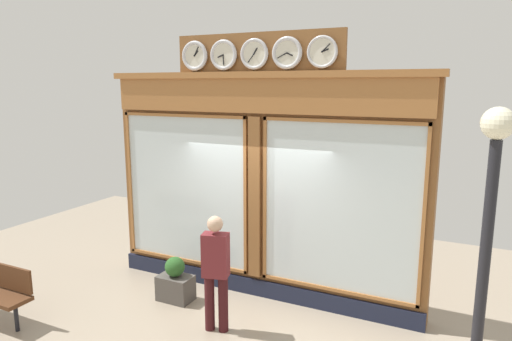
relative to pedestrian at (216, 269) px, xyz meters
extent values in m
cube|color=brown|center=(-0.01, -1.41, 0.85)|extent=(5.36, 0.30, 3.55)
cube|color=#191E33|center=(-0.01, -1.24, -0.79)|extent=(5.36, 0.08, 0.28)
cube|color=#A56936|center=(-0.01, -1.22, 2.35)|extent=(5.26, 0.08, 0.53)
cube|color=#A56936|center=(-0.01, -1.24, 2.67)|extent=(5.47, 0.20, 0.10)
cube|color=silver|center=(-1.38, -1.24, 0.73)|extent=(2.33, 0.02, 2.52)
cube|color=#A56936|center=(-1.38, -1.22, 2.01)|extent=(2.43, 0.04, 0.05)
cube|color=#A56936|center=(-1.38, -1.22, -0.56)|extent=(2.43, 0.04, 0.05)
cube|color=#A56936|center=(-2.57, -1.22, 0.73)|extent=(0.05, 0.04, 2.62)
cube|color=#A56936|center=(-0.19, -1.22, 0.73)|extent=(0.05, 0.04, 2.62)
cube|color=silver|center=(1.35, -1.24, 0.73)|extent=(2.33, 0.02, 2.52)
cube|color=#A56936|center=(1.35, -1.22, 2.01)|extent=(2.43, 0.04, 0.05)
cube|color=#A56936|center=(1.35, -1.22, -0.56)|extent=(2.43, 0.04, 0.05)
cube|color=#A56936|center=(2.55, -1.22, 0.73)|extent=(0.05, 0.04, 2.62)
cube|color=#A56936|center=(0.16, -1.22, 0.73)|extent=(0.05, 0.04, 2.62)
cube|color=brown|center=(-0.01, -1.23, 0.73)|extent=(0.20, 0.10, 2.62)
cube|color=brown|center=(-0.01, -1.28, 2.98)|extent=(2.78, 0.06, 0.65)
cylinder|color=silver|center=(-1.08, -1.20, 2.98)|extent=(0.38, 0.02, 0.38)
torus|color=silver|center=(-1.08, -1.20, 2.98)|extent=(0.45, 0.04, 0.45)
cube|color=black|center=(-1.12, -1.18, 2.99)|extent=(0.10, 0.01, 0.05)
cube|color=black|center=(-1.13, -1.18, 3.03)|extent=(0.13, 0.01, 0.12)
sphere|color=black|center=(-1.08, -1.18, 2.98)|extent=(0.02, 0.02, 0.02)
cylinder|color=silver|center=(-0.54, -1.20, 2.98)|extent=(0.38, 0.02, 0.38)
torus|color=silver|center=(-0.54, -1.20, 2.98)|extent=(0.47, 0.06, 0.47)
cube|color=black|center=(-0.59, -1.18, 2.95)|extent=(0.10, 0.01, 0.06)
cube|color=black|center=(-0.47, -1.18, 2.94)|extent=(0.15, 0.01, 0.08)
sphere|color=black|center=(-0.54, -1.18, 2.98)|extent=(0.02, 0.02, 0.02)
cylinder|color=silver|center=(-0.01, -1.20, 2.98)|extent=(0.38, 0.02, 0.38)
torus|color=silver|center=(-0.01, -1.20, 2.98)|extent=(0.46, 0.06, 0.46)
cube|color=black|center=(-0.04, -1.18, 3.02)|extent=(0.07, 0.01, 0.10)
cube|color=black|center=(0.04, -1.18, 2.91)|extent=(0.11, 0.01, 0.13)
sphere|color=black|center=(-0.01, -1.18, 2.98)|extent=(0.02, 0.02, 0.02)
cylinder|color=silver|center=(0.52, -1.20, 2.98)|extent=(0.38, 0.02, 0.38)
torus|color=silver|center=(0.52, -1.20, 2.98)|extent=(0.47, 0.06, 0.47)
cube|color=black|center=(0.57, -1.18, 2.96)|extent=(0.10, 0.01, 0.05)
cube|color=black|center=(0.52, -1.18, 2.90)|extent=(0.02, 0.01, 0.16)
sphere|color=black|center=(0.52, -1.18, 2.98)|extent=(0.02, 0.02, 0.02)
cylinder|color=silver|center=(1.05, -1.20, 2.98)|extent=(0.38, 0.02, 0.38)
torus|color=silver|center=(1.05, -1.20, 2.98)|extent=(0.47, 0.06, 0.47)
cube|color=black|center=(1.02, -1.18, 3.01)|extent=(0.08, 0.01, 0.09)
cube|color=black|center=(1.01, -1.18, 3.04)|extent=(0.09, 0.01, 0.14)
sphere|color=black|center=(1.05, -1.18, 2.98)|extent=(0.02, 0.02, 0.02)
cylinder|color=#3A1316|center=(0.10, 0.03, -0.52)|extent=(0.14, 0.14, 0.82)
cylinder|color=#3A1316|center=(-0.10, -0.03, -0.52)|extent=(0.14, 0.14, 0.82)
cube|color=maroon|center=(0.00, 0.00, 0.20)|extent=(0.40, 0.30, 0.62)
sphere|color=tan|center=(0.00, 0.00, 0.65)|extent=(0.22, 0.22, 0.22)
cylinder|color=black|center=(-3.28, 0.81, 0.57)|extent=(0.10, 0.10, 3.00)
sphere|color=#F4EFCC|center=(-3.28, 0.81, 2.21)|extent=(0.28, 0.28, 0.28)
cube|color=#4C4742|center=(1.08, -0.51, -0.72)|extent=(0.56, 0.36, 0.41)
sphere|color=#285623|center=(1.08, -0.51, -0.36)|extent=(0.32, 0.32, 0.32)
cylinder|color=black|center=(2.54, 1.27, -0.71)|extent=(0.06, 0.06, 0.45)
camera|label=1|loc=(-3.12, 5.13, 2.53)|focal=31.97mm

